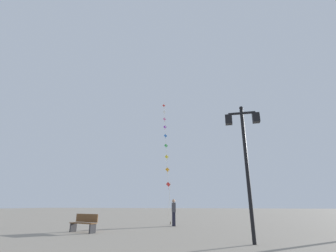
% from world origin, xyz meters
% --- Properties ---
extents(ground_plane, '(160.00, 160.00, 0.00)m').
position_xyz_m(ground_plane, '(0.00, 20.00, 0.00)').
color(ground_plane, gray).
extents(twin_lantern_lamp_post, '(1.37, 0.28, 5.31)m').
position_xyz_m(twin_lantern_lamp_post, '(1.56, 9.04, 3.65)').
color(twin_lantern_lamp_post, black).
rests_on(twin_lantern_lamp_post, ground_plane).
extents(kite_train, '(3.70, 11.61, 14.51)m').
position_xyz_m(kite_train, '(-5.29, 23.65, 7.71)').
color(kite_train, brown).
rests_on(kite_train, ground_plane).
extents(kite_flyer, '(0.34, 0.63, 1.71)m').
position_xyz_m(kite_flyer, '(-2.86, 16.00, 0.90)').
color(kite_flyer, '#1E1E2D').
rests_on(kite_flyer, ground_plane).
extents(park_bench, '(1.66, 0.91, 0.89)m').
position_xyz_m(park_bench, '(-6.55, 11.17, 0.45)').
color(park_bench, brown).
rests_on(park_bench, ground_plane).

